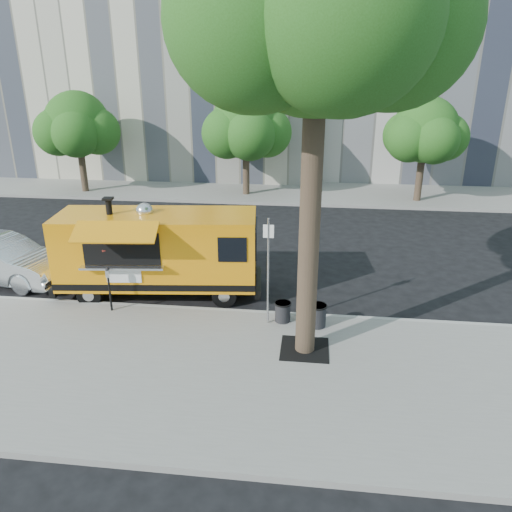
{
  "coord_description": "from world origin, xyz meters",
  "views": [
    {
      "loc": [
        2.66,
        -13.64,
        6.84
      ],
      "look_at": [
        1.04,
        0.0,
        1.5
      ],
      "focal_mm": 35.0,
      "sensor_mm": 36.0,
      "label": 1
    }
  ],
  "objects": [
    {
      "name": "sign_post",
      "position": [
        1.55,
        -1.55,
        1.85
      ],
      "size": [
        0.28,
        0.06,
        3.0
      ],
      "color": "silver",
      "rests_on": "sidewalk"
    },
    {
      "name": "tree_well",
      "position": [
        2.6,
        -2.8,
        0.15
      ],
      "size": [
        1.2,
        1.2,
        0.02
      ],
      "primitive_type": "cube",
      "color": "black",
      "rests_on": "sidewalk"
    },
    {
      "name": "ground",
      "position": [
        0.0,
        0.0,
        0.0
      ],
      "size": [
        120.0,
        120.0,
        0.0
      ],
      "primitive_type": "plane",
      "color": "black",
      "rests_on": "ground"
    },
    {
      "name": "far_tree_a",
      "position": [
        -10.0,
        12.3,
        3.78
      ],
      "size": [
        3.42,
        3.42,
        5.36
      ],
      "color": "#33261C",
      "rests_on": "far_sidewalk"
    },
    {
      "name": "trash_bin_right",
      "position": [
        1.95,
        -1.4,
        0.45
      ],
      "size": [
        0.47,
        0.47,
        0.56
      ],
      "color": "black",
      "rests_on": "sidewalk"
    },
    {
      "name": "trash_bin_left",
      "position": [
        2.89,
        -1.56,
        0.48
      ],
      "size": [
        0.52,
        0.52,
        0.63
      ],
      "color": "black",
      "rests_on": "sidewalk"
    },
    {
      "name": "sidewalk",
      "position": [
        0.0,
        -4.0,
        0.07
      ],
      "size": [
        60.0,
        6.0,
        0.15
      ],
      "primitive_type": "cube",
      "color": "gray",
      "rests_on": "ground"
    },
    {
      "name": "parking_meter",
      "position": [
        -3.0,
        -1.35,
        0.98
      ],
      "size": [
        0.11,
        0.11,
        1.33
      ],
      "color": "black",
      "rests_on": "sidewalk"
    },
    {
      "name": "food_truck",
      "position": [
        -2.03,
        0.17,
        1.46
      ],
      "size": [
        6.47,
        3.39,
        3.1
      ],
      "rotation": [
        0.0,
        0.0,
        0.1
      ],
      "color": "orange",
      "rests_on": "ground"
    },
    {
      "name": "sedan",
      "position": [
        -7.48,
        0.53,
        0.76
      ],
      "size": [
        4.82,
        2.4,
        1.52
      ],
      "primitive_type": "imported",
      "rotation": [
        0.0,
        0.0,
        1.39
      ],
      "color": "silver",
      "rests_on": "ground"
    },
    {
      "name": "far_tree_b",
      "position": [
        -1.0,
        12.7,
        3.83
      ],
      "size": [
        3.6,
        3.6,
        5.5
      ],
      "color": "#33261C",
      "rests_on": "far_sidewalk"
    },
    {
      "name": "building_mid",
      "position": [
        12.0,
        23.0,
        10.0
      ],
      "size": [
        20.0,
        14.0,
        20.0
      ],
      "primitive_type": "cube",
      "color": "#AEA9A3",
      "rests_on": "ground"
    },
    {
      "name": "curb",
      "position": [
        0.0,
        -0.93,
        0.07
      ],
      "size": [
        60.0,
        0.14,
        0.16
      ],
      "primitive_type": "cube",
      "color": "#999993",
      "rests_on": "ground"
    },
    {
      "name": "far_sidewalk",
      "position": [
        0.0,
        13.5,
        0.07
      ],
      "size": [
        60.0,
        5.0,
        0.15
      ],
      "primitive_type": "cube",
      "color": "gray",
      "rests_on": "ground"
    },
    {
      "name": "far_tree_c",
      "position": [
        8.0,
        12.4,
        3.72
      ],
      "size": [
        3.24,
        3.24,
        5.21
      ],
      "color": "#33261C",
      "rests_on": "far_sidewalk"
    }
  ]
}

